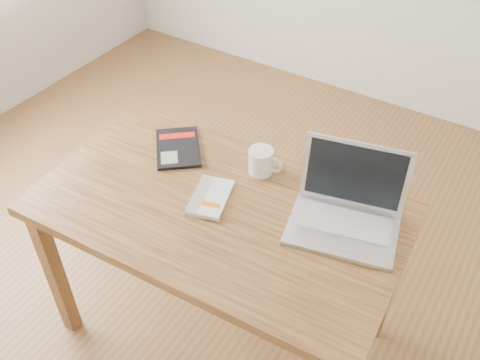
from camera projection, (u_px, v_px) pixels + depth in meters
The scene contains 6 objects.
room at pixel (166, 12), 1.64m from camera, with size 4.04×4.04×2.70m.
desk at pixel (219, 224), 1.93m from camera, with size 1.32×0.80×0.75m.
white_guidebook at pixel (210, 197), 1.89m from camera, with size 0.18×0.23×0.02m.
black_guidebook at pixel (178, 148), 2.10m from camera, with size 0.29×0.30×0.01m.
laptop at pixel (347, 209), 1.78m from camera, with size 0.41×0.37×0.25m.
coffee_mug at pixel (262, 161), 1.97m from camera, with size 0.13×0.09×0.10m.
Camera 1 is at (0.96, -1.20, 2.05)m, focal length 40.00 mm.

